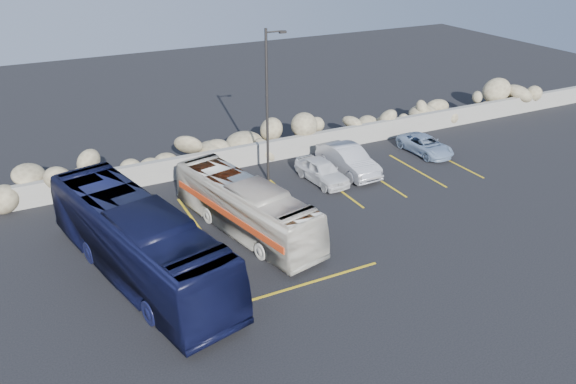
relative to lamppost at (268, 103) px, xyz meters
name	(u,v)px	position (x,y,z in m)	size (l,w,h in m)	color
ground	(314,285)	(-2.56, -9.50, -4.30)	(90.00, 90.00, 0.00)	black
seawall	(208,162)	(-2.56, 2.50, -3.70)	(60.00, 0.40, 1.20)	gray
riprap_pile	(200,143)	(-2.56, 3.70, -3.00)	(54.00, 2.80, 2.60)	#89795A
parking_lines	(341,202)	(2.09, -3.93, -4.29)	(18.16, 9.36, 0.01)	gold
lamppost	(268,103)	(0.00, 0.00, 0.00)	(1.14, 0.18, 8.00)	#2D2A28
vintage_bus	(246,207)	(-3.22, -4.45, -3.07)	(2.06, 8.78, 2.45)	silver
tour_coach	(138,241)	(-8.26, -5.82, -2.74)	(2.61, 11.15, 3.11)	black
car_a	(322,171)	(2.45, -1.39, -3.67)	(1.47, 3.66, 1.25)	silver
car_b	(348,160)	(4.37, -0.97, -3.56)	(1.56, 4.48, 1.48)	#BBBBC0
car_d	(425,145)	(10.00, -0.67, -3.77)	(1.74, 3.76, 1.05)	#87A0C0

